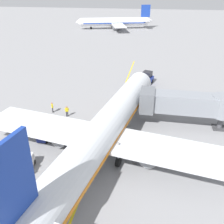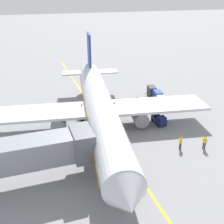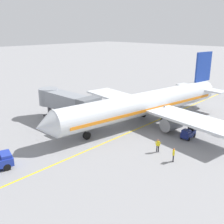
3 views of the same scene
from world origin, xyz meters
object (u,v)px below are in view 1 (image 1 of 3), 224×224
at_px(jet_bridge, 186,103).
at_px(parked_airliner, 104,130).
at_px(baggage_tug_lead, 27,163).
at_px(pushback_tractor, 146,79).
at_px(baggage_tug_trailing, 45,134).
at_px(ground_crew_loader, 52,107).
at_px(ground_crew_wing_walker, 67,111).
at_px(distant_taxiing_airliner, 115,22).

bearing_deg(jet_bridge, parked_airliner, -138.51).
xyz_separation_m(jet_bridge, baggage_tug_lead, (-17.46, -13.02, -2.74)).
bearing_deg(pushback_tractor, baggage_tug_trailing, -116.79).
bearing_deg(jet_bridge, ground_crew_loader, 179.08).
height_order(pushback_tractor, baggage_tug_lead, pushback_tractor).
xyz_separation_m(parked_airliner, ground_crew_wing_walker, (-7.64, 8.04, -2.23)).
distance_m(pushback_tractor, baggage_tug_trailing, 25.55).
height_order(pushback_tractor, ground_crew_loader, pushback_tractor).
bearing_deg(baggage_tug_lead, pushback_tractor, 69.14).
distance_m(baggage_tug_trailing, ground_crew_wing_walker, 6.59).
relative_size(parked_airliner, pushback_tractor, 7.69).
relative_size(pushback_tractor, ground_crew_loader, 2.87).
distance_m(jet_bridge, baggage_tug_trailing, 19.58).
relative_size(parked_airliner, ground_crew_loader, 22.04).
height_order(parked_airliner, pushback_tractor, parked_airliner).
relative_size(pushback_tractor, baggage_tug_trailing, 1.90).
bearing_deg(distant_taxiing_airliner, baggage_tug_lead, -85.51).
relative_size(pushback_tractor, distant_taxiing_airliner, 0.14).
xyz_separation_m(parked_airliner, baggage_tug_trailing, (-8.31, 1.48, -2.47)).
bearing_deg(parked_airliner, pushback_tractor, 82.48).
bearing_deg(baggage_tug_lead, parked_airliner, 29.72).
height_order(parked_airliner, jet_bridge, parked_airliner).
distance_m(parked_airliner, ground_crew_loader, 13.86).
xyz_separation_m(parked_airliner, ground_crew_loader, (-10.37, 8.93, -2.23)).
relative_size(jet_bridge, ground_crew_wing_walker, 7.67).
bearing_deg(ground_crew_wing_walker, distant_taxiing_airliner, 95.20).
bearing_deg(jet_bridge, distant_taxiing_airliner, 106.53).
xyz_separation_m(parked_airliner, baggage_tug_lead, (-7.73, -4.41, -2.47)).
relative_size(pushback_tractor, baggage_tug_lead, 1.79).
distance_m(jet_bridge, ground_crew_loader, 20.25).
distance_m(baggage_tug_trailing, ground_crew_loader, 7.73).
relative_size(baggage_tug_lead, ground_crew_wing_walker, 1.60).
bearing_deg(ground_crew_loader, baggage_tug_lead, -78.80).
height_order(jet_bridge, ground_crew_wing_walker, jet_bridge).
bearing_deg(baggage_tug_lead, jet_bridge, 36.71).
xyz_separation_m(parked_airliner, pushback_tractor, (3.21, 24.29, -2.09)).
xyz_separation_m(baggage_tug_trailing, ground_crew_wing_walker, (0.67, 6.56, 0.24)).
bearing_deg(baggage_tug_trailing, jet_bridge, 21.56).
bearing_deg(pushback_tractor, baggage_tug_lead, -110.86).
bearing_deg(baggage_tug_lead, baggage_tug_trailing, 95.60).
relative_size(parked_airliner, baggage_tug_lead, 13.75).
bearing_deg(ground_crew_wing_walker, parked_airliner, -46.45).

